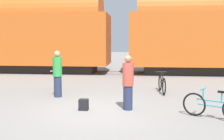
{
  "coord_description": "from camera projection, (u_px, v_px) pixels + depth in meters",
  "views": [
    {
      "loc": [
        1.24,
        -7.53,
        2.11
      ],
      "look_at": [
        0.35,
        1.31,
        1.1
      ],
      "focal_mm": 42.0,
      "sensor_mm": 36.0,
      "label": 1
    }
  ],
  "objects": [
    {
      "name": "person_in_red",
      "position": [
        128.0,
        83.0,
        7.92
      ],
      "size": [
        0.33,
        0.33,
        1.66
      ],
      "rotation": [
        0.0,
        0.0,
        1.08
      ],
      "color": "#283351",
      "rests_on": "ground_plane"
    },
    {
      "name": "rail_near",
      "position": [
        118.0,
        74.0,
        16.3
      ],
      "size": [
        62.92,
        0.07,
        0.01
      ],
      "primitive_type": "cube",
      "color": "#4C4238",
      "rests_on": "ground_plane"
    },
    {
      "name": "backpack",
      "position": [
        84.0,
        105.0,
        7.92
      ],
      "size": [
        0.28,
        0.2,
        0.34
      ],
      "color": "black",
      "rests_on": "ground_plane"
    },
    {
      "name": "bicycle_teal",
      "position": [
        214.0,
        106.0,
        6.99
      ],
      "size": [
        1.5,
        0.95,
        0.81
      ],
      "color": "black",
      "rests_on": "ground_plane"
    },
    {
      "name": "freight_train",
      "position": [
        119.0,
        31.0,
        16.71
      ],
      "size": [
        50.92,
        3.0,
        5.2
      ],
      "color": "black",
      "rests_on": "ground_plane"
    },
    {
      "name": "rail_far",
      "position": [
        120.0,
        72.0,
        17.72
      ],
      "size": [
        62.92,
        0.07,
        0.01
      ],
      "primitive_type": "cube",
      "color": "#4C4238",
      "rests_on": "ground_plane"
    },
    {
      "name": "ground_plane",
      "position": [
        96.0,
        111.0,
        7.8
      ],
      "size": [
        80.0,
        80.0,
        0.0
      ],
      "primitive_type": "plane",
      "color": "gray"
    },
    {
      "name": "person_in_green",
      "position": [
        58.0,
        74.0,
        9.72
      ],
      "size": [
        0.34,
        0.34,
        1.73
      ],
      "rotation": [
        0.0,
        0.0,
        3.93
      ],
      "color": "#283351",
      "rests_on": "ground_plane"
    },
    {
      "name": "bicycle_black",
      "position": [
        162.0,
        84.0,
        10.6
      ],
      "size": [
        0.46,
        1.62,
        0.82
      ],
      "color": "black",
      "rests_on": "ground_plane"
    },
    {
      "name": "bicycle_silver",
      "position": [
        56.0,
        83.0,
        10.87
      ],
      "size": [
        0.55,
        1.68,
        0.83
      ],
      "color": "black",
      "rests_on": "ground_plane"
    }
  ]
}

